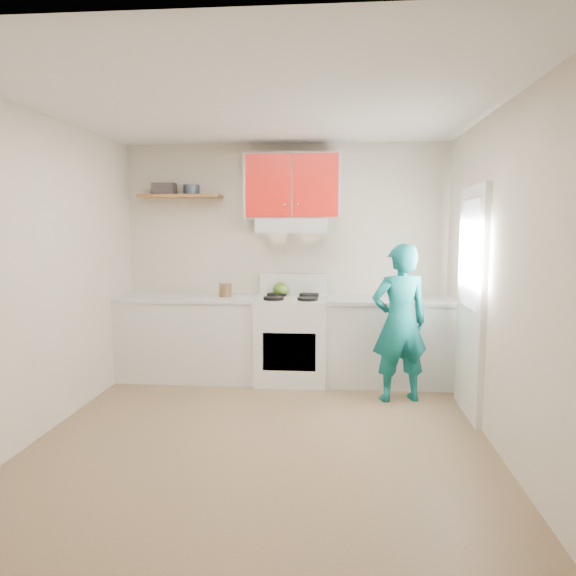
# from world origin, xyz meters

# --- Properties ---
(floor) EXTENTS (3.80, 3.80, 0.00)m
(floor) POSITION_xyz_m (0.00, 0.00, 0.00)
(floor) COLOR brown
(floor) RESTS_ON ground
(ceiling) EXTENTS (3.60, 3.80, 0.04)m
(ceiling) POSITION_xyz_m (0.00, 0.00, 2.60)
(ceiling) COLOR white
(ceiling) RESTS_ON floor
(back_wall) EXTENTS (3.60, 0.04, 2.60)m
(back_wall) POSITION_xyz_m (0.00, 1.90, 1.30)
(back_wall) COLOR beige
(back_wall) RESTS_ON floor
(front_wall) EXTENTS (3.60, 0.04, 2.60)m
(front_wall) POSITION_xyz_m (0.00, -1.90, 1.30)
(front_wall) COLOR beige
(front_wall) RESTS_ON floor
(left_wall) EXTENTS (0.04, 3.80, 2.60)m
(left_wall) POSITION_xyz_m (-1.80, 0.00, 1.30)
(left_wall) COLOR beige
(left_wall) RESTS_ON floor
(right_wall) EXTENTS (0.04, 3.80, 2.60)m
(right_wall) POSITION_xyz_m (1.80, 0.00, 1.30)
(right_wall) COLOR beige
(right_wall) RESTS_ON floor
(door) EXTENTS (0.05, 0.85, 2.05)m
(door) POSITION_xyz_m (1.78, 0.70, 1.02)
(door) COLOR white
(door) RESTS_ON floor
(door_glass) EXTENTS (0.01, 0.55, 0.95)m
(door_glass) POSITION_xyz_m (1.75, 0.70, 1.45)
(door_glass) COLOR white
(door_glass) RESTS_ON door
(counter_left) EXTENTS (1.52, 0.60, 0.90)m
(counter_left) POSITION_xyz_m (-1.04, 1.60, 0.45)
(counter_left) COLOR silver
(counter_left) RESTS_ON floor
(counter_right) EXTENTS (1.32, 0.60, 0.90)m
(counter_right) POSITION_xyz_m (1.14, 1.60, 0.45)
(counter_right) COLOR silver
(counter_right) RESTS_ON floor
(stove) EXTENTS (0.76, 0.65, 0.92)m
(stove) POSITION_xyz_m (0.10, 1.57, 0.46)
(stove) COLOR white
(stove) RESTS_ON floor
(range_hood) EXTENTS (0.76, 0.44, 0.15)m
(range_hood) POSITION_xyz_m (0.10, 1.68, 1.70)
(range_hood) COLOR silver
(range_hood) RESTS_ON back_wall
(upper_cabinets) EXTENTS (1.02, 0.33, 0.70)m
(upper_cabinets) POSITION_xyz_m (0.10, 1.73, 2.12)
(upper_cabinets) COLOR red
(upper_cabinets) RESTS_ON back_wall
(shelf) EXTENTS (0.90, 0.30, 0.04)m
(shelf) POSITION_xyz_m (-1.15, 1.75, 2.02)
(shelf) COLOR brown
(shelf) RESTS_ON back_wall
(books) EXTENTS (0.24, 0.18, 0.13)m
(books) POSITION_xyz_m (-1.32, 1.72, 2.10)
(books) COLOR #373134
(books) RESTS_ON shelf
(tin) EXTENTS (0.23, 0.23, 0.11)m
(tin) POSITION_xyz_m (-1.03, 1.77, 2.09)
(tin) COLOR #333D4C
(tin) RESTS_ON shelf
(kettle) EXTENTS (0.20, 0.20, 0.15)m
(kettle) POSITION_xyz_m (-0.03, 1.73, 1.00)
(kettle) COLOR #47701F
(kettle) RESTS_ON stove
(crock) EXTENTS (0.17, 0.17, 0.17)m
(crock) POSITION_xyz_m (-0.63, 1.61, 0.98)
(crock) COLOR brown
(crock) RESTS_ON counter_left
(cutting_board) EXTENTS (0.34, 0.29, 0.02)m
(cutting_board) POSITION_xyz_m (1.03, 1.50, 0.91)
(cutting_board) COLOR olive
(cutting_board) RESTS_ON counter_right
(silicone_mat) EXTENTS (0.29, 0.25, 0.01)m
(silicone_mat) POSITION_xyz_m (1.63, 1.60, 0.90)
(silicone_mat) COLOR red
(silicone_mat) RESTS_ON counter_right
(person) EXTENTS (0.63, 0.49, 1.53)m
(person) POSITION_xyz_m (1.19, 1.02, 0.77)
(person) COLOR #0A6262
(person) RESTS_ON floor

